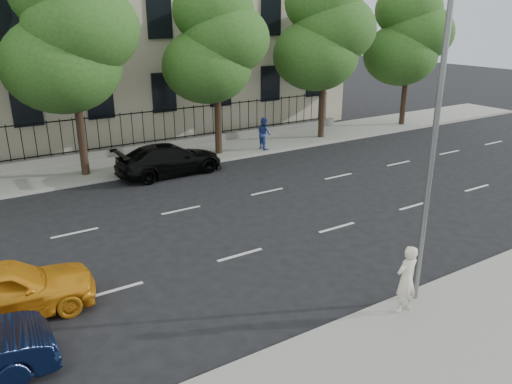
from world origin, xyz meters
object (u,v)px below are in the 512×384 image
yellow_taxi (3,291)px  woman_near (406,279)px  black_sedan (170,159)px  street_light (420,104)px

yellow_taxi → woman_near: woman_near is taller
black_sedan → woman_near: bearing=179.3°
black_sedan → woman_near: 14.08m
street_light → woman_near: size_ratio=4.54×
black_sedan → woman_near: (0.27, -14.07, 0.30)m
street_light → black_sedan: (-1.02, 13.27, -4.41)m
black_sedan → woman_near: woman_near is taller
street_light → woman_near: bearing=-133.0°
yellow_taxi → black_sedan: bearing=-38.8°
street_light → yellow_taxi: 11.10m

